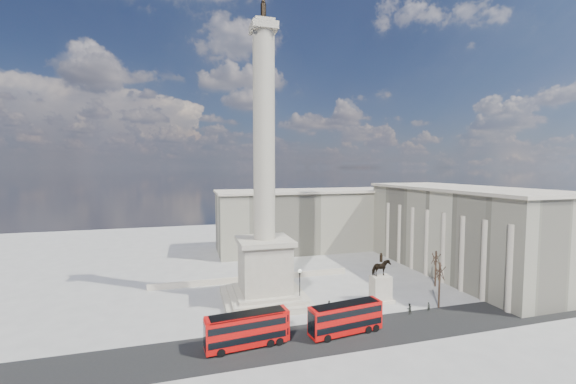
% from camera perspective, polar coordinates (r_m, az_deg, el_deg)
% --- Properties ---
extents(ground, '(180.00, 180.00, 0.00)m').
position_cam_1_polar(ground, '(58.75, -2.70, -18.87)').
color(ground, '#9C9A93').
rests_on(ground, ground).
extents(asphalt_road, '(120.00, 9.00, 0.01)m').
position_cam_1_polar(asphalt_road, '(51.41, 5.94, -22.37)').
color(asphalt_road, black).
rests_on(asphalt_road, ground).
extents(nelsons_column, '(14.00, 14.00, 49.85)m').
position_cam_1_polar(nelsons_column, '(59.85, -3.84, -5.54)').
color(nelsons_column, '#ADA490').
rests_on(nelsons_column, ground).
extents(balustrade_wall, '(40.00, 0.60, 1.10)m').
position_cam_1_polar(balustrade_wall, '(73.28, -5.63, -13.73)').
color(balustrade_wall, '#B9AE99').
rests_on(balustrade_wall, ground).
extents(building_east, '(19.00, 46.00, 18.60)m').
position_cam_1_polar(building_east, '(85.99, 26.32, -5.46)').
color(building_east, '#B0AB90').
rests_on(building_east, ground).
extents(building_northeast, '(51.00, 17.00, 16.60)m').
position_cam_1_polar(building_northeast, '(99.25, 3.31, -4.43)').
color(building_northeast, '#B0AB90').
rests_on(building_northeast, ground).
extents(red_bus_a, '(10.50, 3.41, 4.18)m').
position_cam_1_polar(red_bus_a, '(48.22, -6.72, -21.35)').
color(red_bus_a, red).
rests_on(red_bus_a, ground).
extents(red_bus_b, '(10.84, 3.51, 4.32)m').
position_cam_1_polar(red_bus_b, '(48.48, -6.45, -21.11)').
color(red_bus_b, red).
rests_on(red_bus_b, ground).
extents(red_bus_c, '(10.73, 3.70, 4.26)m').
position_cam_1_polar(red_bus_c, '(51.88, 9.36, -19.43)').
color(red_bus_c, red).
rests_on(red_bus_c, ground).
extents(victorian_lamp, '(0.54, 0.54, 6.34)m').
position_cam_1_polar(victorian_lamp, '(59.13, 1.91, -14.84)').
color(victorian_lamp, black).
rests_on(victorian_lamp, ground).
extents(equestrian_statue, '(4.04, 3.03, 8.41)m').
position_cam_1_polar(equestrian_statue, '(63.90, 14.74, -14.28)').
color(equestrian_statue, '#B9AE99').
rests_on(equestrian_statue, ground).
extents(bare_tree_near, '(1.79, 1.79, 7.85)m').
position_cam_1_polar(bare_tree_near, '(63.36, 23.33, -11.56)').
color(bare_tree_near, '#332319').
rests_on(bare_tree_near, ground).
extents(bare_tree_mid, '(1.91, 1.91, 7.23)m').
position_cam_1_polar(bare_tree_mid, '(74.12, 22.80, -9.69)').
color(bare_tree_mid, '#332319').
rests_on(bare_tree_mid, ground).
extents(bare_tree_far, '(1.81, 1.81, 7.38)m').
position_cam_1_polar(bare_tree_far, '(87.59, 20.68, -7.47)').
color(bare_tree_far, '#332319').
rests_on(bare_tree_far, ground).
extents(pedestrian_walking, '(0.59, 0.42, 1.52)m').
position_cam_1_polar(pedestrian_walking, '(62.78, 21.79, -16.87)').
color(pedestrian_walking, '#262822').
rests_on(pedestrian_walking, ground).
extents(pedestrian_standing, '(0.87, 0.69, 1.74)m').
position_cam_1_polar(pedestrian_standing, '(60.74, 18.99, -17.41)').
color(pedestrian_standing, '#262822').
rests_on(pedestrian_standing, ground).
extents(pedestrian_crossing, '(0.57, 1.16, 1.91)m').
position_cam_1_polar(pedestrian_crossing, '(58.72, 6.66, -17.89)').
color(pedestrian_crossing, '#262822').
rests_on(pedestrian_crossing, ground).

